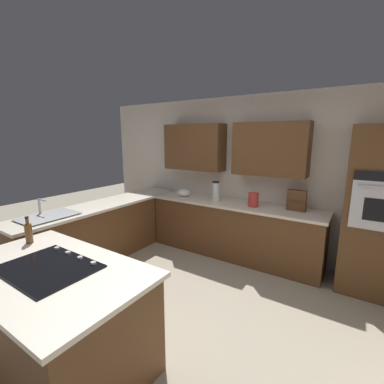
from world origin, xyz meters
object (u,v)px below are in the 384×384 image
at_px(cooktop, 49,267).
at_px(oil_bottle, 29,233).
at_px(wall_oven, 382,213).
at_px(mixing_bowl, 184,193).
at_px(blender, 216,193).
at_px(kettle, 253,200).
at_px(sink_unit, 48,216).
at_px(spice_rack, 297,200).

height_order(cooktop, oil_bottle, oil_bottle).
bearing_deg(wall_oven, mixing_bowl, 0.79).
distance_m(blender, mixing_bowl, 0.65).
bearing_deg(blender, mixing_bowl, 0.00).
bearing_deg(kettle, cooktop, 75.87).
xyz_separation_m(sink_unit, kettle, (-2.08, -2.02, 0.09)).
distance_m(blender, spice_rack, 1.26).
relative_size(blender, oil_bottle, 1.21).
distance_m(wall_oven, mixing_bowl, 2.90).
bearing_deg(spice_rack, sink_unit, 38.70).
bearing_deg(oil_bottle, wall_oven, -138.49).
distance_m(sink_unit, spice_rack, 3.43).
relative_size(cooktop, spice_rack, 2.53).
height_order(sink_unit, kettle, sink_unit).
xyz_separation_m(cooktop, oil_bottle, (0.67, -0.18, 0.10)).
height_order(wall_oven, mixing_bowl, wall_oven).
relative_size(wall_oven, sink_unit, 2.98).
distance_m(sink_unit, oil_bottle, 0.91).
bearing_deg(sink_unit, kettle, -135.79).
xyz_separation_m(spice_rack, oil_bottle, (1.97, 2.71, -0.04)).
bearing_deg(blender, sink_unit, 54.76).
bearing_deg(cooktop, mixing_bowl, -77.69).
bearing_deg(kettle, sink_unit, 44.21).
xyz_separation_m(wall_oven, blender, (2.25, 0.04, -0.00)).
bearing_deg(kettle, wall_oven, -178.57).
xyz_separation_m(kettle, oil_bottle, (1.37, 2.59, 0.00)).
bearing_deg(oil_bottle, cooktop, 165.31).
relative_size(sink_unit, blender, 2.10).
xyz_separation_m(cooktop, spice_rack, (-1.30, -2.89, 0.14)).
relative_size(wall_oven, kettle, 9.74).
bearing_deg(mixing_bowl, oil_bottle, 88.42).
bearing_deg(mixing_bowl, blender, 180.00).
bearing_deg(kettle, spice_rack, -168.33).
xyz_separation_m(spice_rack, kettle, (0.60, 0.12, -0.04)).
relative_size(mixing_bowl, spice_rack, 0.79).
xyz_separation_m(blender, spice_rack, (-1.25, -0.12, 0.01)).
distance_m(mixing_bowl, kettle, 1.30).
xyz_separation_m(sink_unit, cooktop, (-1.38, 0.74, -0.01)).
height_order(cooktop, mixing_bowl, mixing_bowl).
xyz_separation_m(sink_unit, oil_bottle, (-0.71, 0.57, 0.09)).
distance_m(sink_unit, cooktop, 1.57).
relative_size(wall_oven, cooktop, 2.75).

